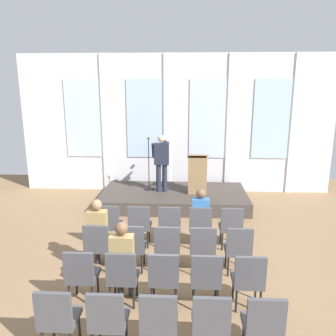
# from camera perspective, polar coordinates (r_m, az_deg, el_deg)

# --- Properties ---
(ground_plane) EXTENTS (14.50, 14.50, 0.00)m
(ground_plane) POSITION_cam_1_polar(r_m,az_deg,el_deg) (6.09, -0.39, -19.68)
(ground_plane) COLOR #846647
(rear_partition) EXTENTS (9.88, 0.14, 4.35)m
(rear_partition) POSITION_cam_1_polar(r_m,az_deg,el_deg) (10.71, 1.52, 7.48)
(rear_partition) COLOR silver
(rear_partition) RESTS_ON ground
(stage_platform) EXTENTS (4.16, 2.12, 0.38)m
(stage_platform) POSITION_cam_1_polar(r_m,az_deg,el_deg) (9.82, 1.02, -5.08)
(stage_platform) COLOR #3F3833
(stage_platform) RESTS_ON ground
(speaker) EXTENTS (0.50, 0.69, 1.65)m
(speaker) POSITION_cam_1_polar(r_m,az_deg,el_deg) (9.57, -1.12, 1.55)
(speaker) COLOR #232838
(speaker) RESTS_ON stage_platform
(mic_stand) EXTENTS (0.28, 0.28, 1.56)m
(mic_stand) POSITION_cam_1_polar(r_m,az_deg,el_deg) (9.91, -3.25, -1.75)
(mic_stand) COLOR black
(mic_stand) RESTS_ON stage_platform
(lectern) EXTENTS (0.60, 0.48, 1.16)m
(lectern) POSITION_cam_1_polar(r_m,az_deg,el_deg) (9.57, 5.01, -1.00)
(lectern) COLOR #93724C
(lectern) RESTS_ON stage_platform
(chair_r0_c0) EXTENTS (0.46, 0.44, 0.94)m
(chair_r0_c0) POSITION_cam_1_polar(r_m,az_deg,el_deg) (7.32, -9.91, -9.12)
(chair_r0_c0) COLOR black
(chair_r0_c0) RESTS_ON ground
(chair_r0_c1) EXTENTS (0.46, 0.44, 0.94)m
(chair_r0_c1) POSITION_cam_1_polar(r_m,az_deg,el_deg) (7.21, -4.87, -9.32)
(chair_r0_c1) COLOR black
(chair_r0_c1) RESTS_ON ground
(chair_r0_c2) EXTENTS (0.46, 0.44, 0.94)m
(chair_r0_c2) POSITION_cam_1_polar(r_m,az_deg,el_deg) (7.16, 0.30, -9.46)
(chair_r0_c2) COLOR black
(chair_r0_c2) RESTS_ON ground
(chair_r0_c3) EXTENTS (0.46, 0.44, 0.94)m
(chair_r0_c3) POSITION_cam_1_polar(r_m,az_deg,el_deg) (7.16, 5.51, -9.52)
(chair_r0_c3) COLOR black
(chair_r0_c3) RESTS_ON ground
(audience_r0_c3) EXTENTS (0.36, 0.39, 1.30)m
(audience_r0_c3) POSITION_cam_1_polar(r_m,az_deg,el_deg) (7.16, 5.52, -7.88)
(audience_r0_c3) COLOR #2D2D33
(audience_r0_c3) RESTS_ON ground
(chair_r0_c4) EXTENTS (0.46, 0.44, 0.94)m
(chair_r0_c4) POSITION_cam_1_polar(r_m,az_deg,el_deg) (7.22, 10.68, -9.50)
(chair_r0_c4) COLOR black
(chair_r0_c4) RESTS_ON ground
(chair_r1_c0) EXTENTS (0.46, 0.44, 0.94)m
(chair_r1_c0) POSITION_cam_1_polar(r_m,az_deg,el_deg) (6.44, -11.88, -12.51)
(chair_r1_c0) COLOR black
(chair_r1_c0) RESTS_ON ground
(audience_r1_c0) EXTENTS (0.36, 0.39, 1.38)m
(audience_r1_c0) POSITION_cam_1_polar(r_m,az_deg,el_deg) (6.42, -11.80, -10.39)
(audience_r1_c0) COLOR #2D2D33
(audience_r1_c0) RESTS_ON ground
(chair_r1_c1) EXTENTS (0.46, 0.44, 0.94)m
(chair_r1_c1) POSITION_cam_1_polar(r_m,az_deg,el_deg) (6.32, -6.10, -12.84)
(chair_r1_c1) COLOR black
(chair_r1_c1) RESTS_ON ground
(chair_r1_c2) EXTENTS (0.46, 0.44, 0.94)m
(chair_r1_c2) POSITION_cam_1_polar(r_m,az_deg,el_deg) (6.25, -0.12, -13.05)
(chair_r1_c2) COLOR black
(chair_r1_c2) RESTS_ON ground
(chair_r1_c3) EXTENTS (0.46, 0.44, 0.94)m
(chair_r1_c3) POSITION_cam_1_polar(r_m,az_deg,el_deg) (6.26, 5.91, -13.11)
(chair_r1_c3) COLOR black
(chair_r1_c3) RESTS_ON ground
(chair_r1_c4) EXTENTS (0.46, 0.44, 0.94)m
(chair_r1_c4) POSITION_cam_1_polar(r_m,az_deg,el_deg) (6.32, 11.88, -13.04)
(chair_r1_c4) COLOR black
(chair_r1_c4) RESTS_ON ground
(chair_r2_c0) EXTENTS (0.46, 0.44, 0.94)m
(chair_r2_c0) POSITION_cam_1_polar(r_m,az_deg,el_deg) (5.60, -14.54, -16.93)
(chair_r2_c0) COLOR black
(chair_r2_c0) RESTS_ON ground
(chair_r2_c1) EXTENTS (0.46, 0.44, 0.94)m
(chair_r2_c1) POSITION_cam_1_polar(r_m,az_deg,el_deg) (5.46, -7.78, -17.49)
(chair_r2_c1) COLOR black
(chair_r2_c1) RESTS_ON ground
(audience_r2_c1) EXTENTS (0.36, 0.39, 1.38)m
(audience_r2_c1) POSITION_cam_1_polar(r_m,az_deg,el_deg) (5.41, -7.70, -15.01)
(audience_r2_c1) COLOR #2D2D33
(audience_r2_c1) RESTS_ON ground
(chair_r2_c2) EXTENTS (0.46, 0.44, 0.94)m
(chair_r2_c2) POSITION_cam_1_polar(r_m,az_deg,el_deg) (5.38, -0.71, -17.82)
(chair_r2_c2) COLOR black
(chair_r2_c2) RESTS_ON ground
(chair_r2_c3) EXTENTS (0.46, 0.44, 0.94)m
(chair_r2_c3) POSITION_cam_1_polar(r_m,az_deg,el_deg) (5.39, 6.47, -17.89)
(chair_r2_c3) COLOR black
(chair_r2_c3) RESTS_ON ground
(chair_r2_c4) EXTENTS (0.46, 0.44, 0.94)m
(chair_r2_c4) POSITION_cam_1_polar(r_m,az_deg,el_deg) (5.47, 13.53, -17.71)
(chair_r2_c4) COLOR black
(chair_r2_c4) RESTS_ON ground
(chair_r3_c0) EXTENTS (0.46, 0.44, 0.94)m
(chair_r3_c0) POSITION_cam_1_polar(r_m,az_deg,el_deg) (4.82, -18.30, -22.79)
(chair_r3_c0) COLOR black
(chair_r3_c0) RESTS_ON ground
(chair_r3_c1) EXTENTS (0.46, 0.44, 0.94)m
(chair_r3_c1) POSITION_cam_1_polar(r_m,az_deg,el_deg) (4.65, -10.21, -23.77)
(chair_r3_c1) COLOR black
(chair_r3_c1) RESTS_ON ground
(chair_r3_c2) EXTENTS (0.46, 0.44, 0.94)m
(chair_r3_c2) POSITION_cam_1_polar(r_m,az_deg,el_deg) (4.57, -1.57, -24.36)
(chair_r3_c2) COLOR black
(chair_r3_c2) RESTS_ON ground
(chair_r3_c3) EXTENTS (0.46, 0.44, 0.94)m
(chair_r3_c3) POSITION_cam_1_polar(r_m,az_deg,el_deg) (4.57, 7.28, -24.44)
(chair_r3_c3) COLOR black
(chair_r3_c3) RESTS_ON ground
(chair_r3_c4) EXTENTS (0.46, 0.44, 0.94)m
(chair_r3_c4) POSITION_cam_1_polar(r_m,az_deg,el_deg) (4.66, 15.92, -24.03)
(chair_r3_c4) COLOR black
(chair_r3_c4) RESTS_ON ground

